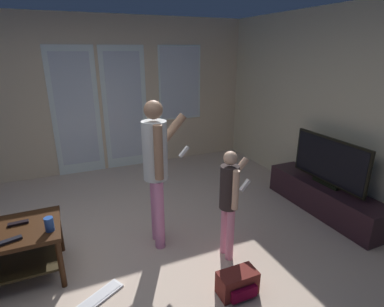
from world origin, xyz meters
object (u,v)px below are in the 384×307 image
tv_remote_black (18,223)px  dvd_remote_slim (11,240)px  loose_keyboard (99,297)px  tv_stand (324,198)px  person_child (230,196)px  flat_screen_tv (329,162)px  cup_near_edge (49,224)px  backpack (238,283)px  person_adult (157,163)px

tv_remote_black → dvd_remote_slim: (-0.03, -0.27, 0.00)m
loose_keyboard → tv_remote_black: bearing=132.7°
tv_remote_black → dvd_remote_slim: size_ratio=1.00×
tv_stand → person_child: 1.71m
loose_keyboard → flat_screen_tv: bearing=7.0°
cup_near_edge → flat_screen_tv: bearing=-0.9°
tv_stand → backpack: bearing=-156.5°
person_adult → backpack: (0.39, -0.99, -0.84)m
cup_near_edge → tv_remote_black: 0.36m
flat_screen_tv → dvd_remote_slim: flat_screen_tv is taller
loose_keyboard → cup_near_edge: (-0.32, 0.41, 0.57)m
flat_screen_tv → person_adult: 2.21m
person_child → cup_near_edge: person_child is taller
backpack → tv_stand: bearing=23.5°
tv_stand → flat_screen_tv: bearing=114.5°
cup_near_edge → backpack: bearing=-30.1°
loose_keyboard → backpack: bearing=-20.8°
loose_keyboard → tv_remote_black: (-0.58, 0.63, 0.52)m
flat_screen_tv → dvd_remote_slim: (-3.53, 0.00, -0.17)m
flat_screen_tv → dvd_remote_slim: bearing=179.9°
person_child → tv_stand: bearing=10.0°
dvd_remote_slim → person_child: bearing=-24.7°
person_adult → dvd_remote_slim: 1.42m
flat_screen_tv → dvd_remote_slim: size_ratio=6.54×
person_adult → dvd_remote_slim: size_ratio=9.29×
person_adult → dvd_remote_slim: person_adult is taller
flat_screen_tv → tv_remote_black: 3.52m
tv_stand → person_child: bearing=-170.0°
person_child → loose_keyboard: 1.47m
tv_remote_black → person_child: bearing=-19.5°
loose_keyboard → cup_near_edge: cup_near_edge is taller
person_adult → tv_remote_black: (-1.31, 0.07, -0.42)m
flat_screen_tv → loose_keyboard: size_ratio=2.49×
flat_screen_tv → tv_remote_black: bearing=175.5°
tv_stand → person_child: size_ratio=1.47×
flat_screen_tv → person_adult: (-2.19, 0.21, 0.25)m
tv_remote_black → loose_keyboard: bearing=-50.2°
flat_screen_tv → person_child: bearing=-169.8°
person_adult → cup_near_edge: size_ratio=12.34×
tv_stand → tv_remote_black: size_ratio=9.86×
person_adult → backpack: person_adult is taller
dvd_remote_slim → loose_keyboard: bearing=-46.5°
person_child → backpack: 0.78m
tv_stand → cup_near_edge: size_ratio=13.10×
tv_stand → loose_keyboard: tv_stand is taller
loose_keyboard → cup_near_edge: 0.77m
flat_screen_tv → backpack: flat_screen_tv is taller
person_adult → flat_screen_tv: bearing=-5.4°
loose_keyboard → person_adult: bearing=37.8°
flat_screen_tv → person_adult: person_adult is taller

